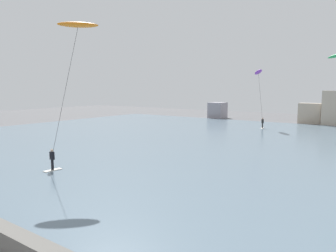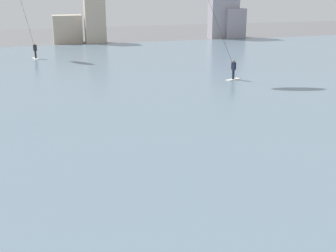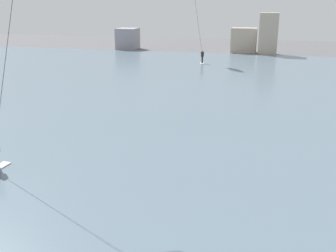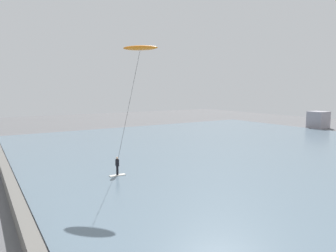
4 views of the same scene
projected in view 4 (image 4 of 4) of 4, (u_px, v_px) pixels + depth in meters
name	position (u px, v px, depth m)	size (l,w,h in m)	color
kitesurfer_orange	(137.00, 62.00, 24.42)	(3.22, 3.59, 10.98)	silver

